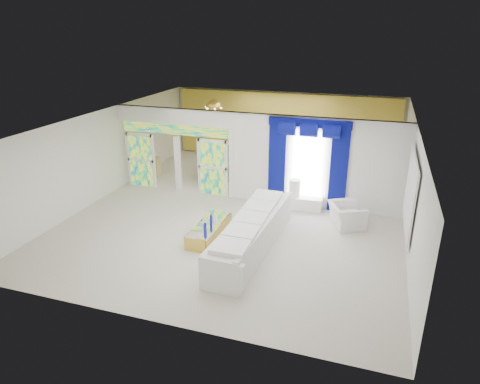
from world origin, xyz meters
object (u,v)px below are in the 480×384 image
(coffee_table, at_px, (209,231))
(grand_piano, at_px, (227,163))
(white_sofa, at_px, (252,235))
(armchair, at_px, (347,215))
(console_table, at_px, (303,203))

(coffee_table, xyz_separation_m, grand_piano, (-1.41, 5.44, 0.27))
(white_sofa, height_order, coffee_table, white_sofa)
(coffee_table, relative_size, grand_piano, 0.98)
(grand_piano, bearing_deg, armchair, -29.13)
(armchair, bearing_deg, grand_piano, 30.44)
(white_sofa, relative_size, grand_piano, 2.35)
(console_table, height_order, grand_piano, grand_piano)
(coffee_table, xyz_separation_m, console_table, (2.17, 2.82, -0.00))
(console_table, bearing_deg, grand_piano, 143.75)
(white_sofa, bearing_deg, armchair, 48.27)
(coffee_table, height_order, armchair, armchair)
(white_sofa, height_order, console_table, white_sofa)
(coffee_table, bearing_deg, white_sofa, -12.53)
(coffee_table, bearing_deg, console_table, 52.40)
(white_sofa, distance_m, grand_piano, 6.37)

